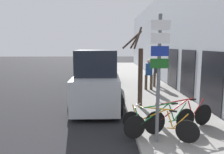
% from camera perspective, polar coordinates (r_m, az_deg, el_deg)
% --- Properties ---
extents(ground_plane, '(80.00, 80.00, 0.00)m').
position_cam_1_polar(ground_plane, '(13.88, -2.16, -3.02)').
color(ground_plane, black).
extents(sidewalk_curb, '(3.20, 32.00, 0.15)m').
position_cam_1_polar(sidewalk_curb, '(16.81, 6.83, -0.83)').
color(sidewalk_curb, gray).
rests_on(sidewalk_curb, ground).
extents(building_facade, '(0.23, 32.00, 6.50)m').
position_cam_1_polar(building_facade, '(16.87, 13.04, 9.80)').
color(building_facade, '#B2B7C1').
rests_on(building_facade, ground).
extents(signpost, '(0.49, 0.11, 3.35)m').
position_cam_1_polar(signpost, '(5.71, 12.13, 1.43)').
color(signpost, '#595B60').
rests_on(signpost, sidewalk_curb).
extents(bicycle_0, '(1.93, 1.14, 0.86)m').
position_cam_1_polar(bicycle_0, '(6.41, 12.01, -11.99)').
color(bicycle_0, black).
rests_on(bicycle_0, sidewalk_curb).
extents(bicycle_1, '(2.27, 0.89, 0.92)m').
position_cam_1_polar(bicycle_1, '(6.63, 12.78, -11.14)').
color(bicycle_1, black).
rests_on(bicycle_1, sidewalk_curb).
extents(bicycle_2, '(2.38, 0.99, 0.95)m').
position_cam_1_polar(bicycle_2, '(7.12, 17.42, -9.83)').
color(bicycle_2, black).
rests_on(bicycle_2, sidewalk_curb).
extents(parked_car_0, '(2.05, 4.15, 2.52)m').
position_cam_1_polar(parked_car_0, '(9.50, -4.00, -1.42)').
color(parked_car_0, '#B2B7BC').
rests_on(parked_car_0, ground).
extents(parked_car_1, '(2.27, 4.87, 2.32)m').
position_cam_1_polar(parked_car_1, '(14.78, -2.96, 1.82)').
color(parked_car_1, '#144728').
rests_on(parked_car_1, ground).
extents(pedestrian_near, '(0.46, 0.39, 1.77)m').
position_cam_1_polar(pedestrian_near, '(12.85, 9.61, 1.24)').
color(pedestrian_near, '#4C3D2D').
rests_on(pedestrian_near, sidewalk_curb).
extents(pedestrian_far, '(0.46, 0.39, 1.77)m').
position_cam_1_polar(pedestrian_far, '(13.91, 11.68, 1.71)').
color(pedestrian_far, '#4C3D2D').
rests_on(pedestrian_far, sidewalk_curb).
extents(street_tree, '(0.86, 0.73, 3.31)m').
position_cam_1_polar(street_tree, '(9.14, 7.20, 1.32)').
color(street_tree, '#3D2D23').
rests_on(street_tree, sidewalk_curb).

